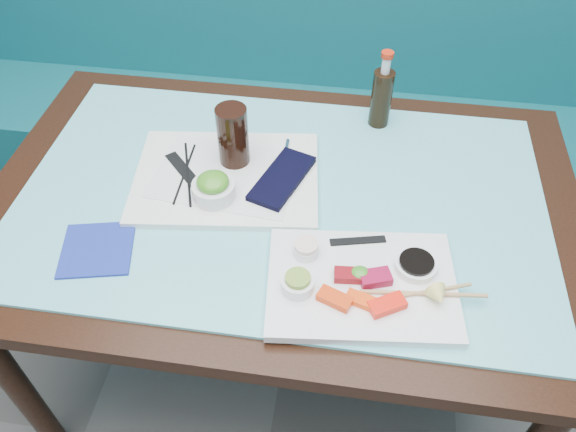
# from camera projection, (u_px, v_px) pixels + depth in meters

# --- Properties ---
(booth_bench) EXTENTS (3.00, 0.56, 1.17)m
(booth_bench) POSITION_uv_depth(u_px,v_px,m) (316.00, 116.00, 2.16)
(booth_bench) COLOR #0F5B62
(booth_bench) RESTS_ON ground
(dining_table) EXTENTS (1.40, 0.90, 0.75)m
(dining_table) POSITION_uv_depth(u_px,v_px,m) (281.00, 222.00, 1.38)
(dining_table) COLOR black
(dining_table) RESTS_ON ground
(glass_top) EXTENTS (1.22, 0.76, 0.01)m
(glass_top) POSITION_uv_depth(u_px,v_px,m) (281.00, 197.00, 1.31)
(glass_top) COLOR #66C5CD
(glass_top) RESTS_ON dining_table
(sashimi_plate) EXTENTS (0.40, 0.31, 0.02)m
(sashimi_plate) POSITION_uv_depth(u_px,v_px,m) (362.00, 284.00, 1.12)
(sashimi_plate) COLOR white
(sashimi_plate) RESTS_ON glass_top
(salmon_left) EXTENTS (0.07, 0.05, 0.02)m
(salmon_left) POSITION_uv_depth(u_px,v_px,m) (335.00, 299.00, 1.08)
(salmon_left) COLOR red
(salmon_left) RESTS_ON sashimi_plate
(salmon_mid) EXTENTS (0.06, 0.04, 0.01)m
(salmon_mid) POSITION_uv_depth(u_px,v_px,m) (361.00, 300.00, 1.08)
(salmon_mid) COLOR #FF430A
(salmon_mid) RESTS_ON sashimi_plate
(salmon_right) EXTENTS (0.08, 0.07, 0.02)m
(salmon_right) POSITION_uv_depth(u_px,v_px,m) (387.00, 305.00, 1.07)
(salmon_right) COLOR #FF1D0A
(salmon_right) RESTS_ON sashimi_plate
(tuna_left) EXTENTS (0.06, 0.04, 0.02)m
(tuna_left) POSITION_uv_depth(u_px,v_px,m) (347.00, 275.00, 1.12)
(tuna_left) COLOR maroon
(tuna_left) RESTS_ON sashimi_plate
(tuna_right) EXTENTS (0.07, 0.06, 0.02)m
(tuna_right) POSITION_uv_depth(u_px,v_px,m) (375.00, 278.00, 1.11)
(tuna_right) COLOR maroon
(tuna_right) RESTS_ON sashimi_plate
(seaweed_garnish) EXTENTS (0.05, 0.05, 0.02)m
(seaweed_garnish) POSITION_uv_depth(u_px,v_px,m) (360.00, 274.00, 1.12)
(seaweed_garnish) COLOR #368B20
(seaweed_garnish) RESTS_ON sashimi_plate
(ramekin_wasabi) EXTENTS (0.08, 0.08, 0.03)m
(ramekin_wasabi) POSITION_uv_depth(u_px,v_px,m) (298.00, 284.00, 1.10)
(ramekin_wasabi) COLOR white
(ramekin_wasabi) RESTS_ON sashimi_plate
(wasabi_fill) EXTENTS (0.07, 0.07, 0.01)m
(wasabi_fill) POSITION_uv_depth(u_px,v_px,m) (298.00, 278.00, 1.08)
(wasabi_fill) COLOR olive
(wasabi_fill) RESTS_ON ramekin_wasabi
(ramekin_ginger) EXTENTS (0.06, 0.06, 0.02)m
(ramekin_ginger) POSITION_uv_depth(u_px,v_px,m) (306.00, 250.00, 1.16)
(ramekin_ginger) COLOR white
(ramekin_ginger) RESTS_ON sashimi_plate
(ginger_fill) EXTENTS (0.05, 0.05, 0.01)m
(ginger_fill) POSITION_uv_depth(u_px,v_px,m) (306.00, 245.00, 1.15)
(ginger_fill) COLOR beige
(ginger_fill) RESTS_ON ramekin_ginger
(soy_dish) EXTENTS (0.11, 0.11, 0.02)m
(soy_dish) POSITION_uv_depth(u_px,v_px,m) (416.00, 265.00, 1.13)
(soy_dish) COLOR white
(soy_dish) RESTS_ON sashimi_plate
(soy_fill) EXTENTS (0.09, 0.09, 0.01)m
(soy_fill) POSITION_uv_depth(u_px,v_px,m) (417.00, 262.00, 1.13)
(soy_fill) COLOR black
(soy_fill) RESTS_ON soy_dish
(lemon_wedge) EXTENTS (0.05, 0.05, 0.04)m
(lemon_wedge) POSITION_uv_depth(u_px,v_px,m) (439.00, 296.00, 1.07)
(lemon_wedge) COLOR #FFF678
(lemon_wedge) RESTS_ON sashimi_plate
(chopstick_sleeve) EXTENTS (0.12, 0.05, 0.00)m
(chopstick_sleeve) POSITION_uv_depth(u_px,v_px,m) (358.00, 241.00, 1.19)
(chopstick_sleeve) COLOR black
(chopstick_sleeve) RESTS_ON sashimi_plate
(wooden_chopstick_a) EXTENTS (0.21, 0.08, 0.01)m
(wooden_chopstick_a) POSITION_uv_depth(u_px,v_px,m) (418.00, 293.00, 1.09)
(wooden_chopstick_a) COLOR tan
(wooden_chopstick_a) RESTS_ON sashimi_plate
(wooden_chopstick_b) EXTENTS (0.25, 0.03, 0.01)m
(wooden_chopstick_b) POSITION_uv_depth(u_px,v_px,m) (423.00, 294.00, 1.09)
(wooden_chopstick_b) COLOR tan
(wooden_chopstick_b) RESTS_ON sashimi_plate
(serving_tray) EXTENTS (0.47, 0.38, 0.02)m
(serving_tray) POSITION_uv_depth(u_px,v_px,m) (226.00, 178.00, 1.34)
(serving_tray) COLOR white
(serving_tray) RESTS_ON glass_top
(paper_placemat) EXTENTS (0.35, 0.26, 0.00)m
(paper_placemat) POSITION_uv_depth(u_px,v_px,m) (226.00, 175.00, 1.34)
(paper_placemat) COLOR silver
(paper_placemat) RESTS_ON serving_tray
(seaweed_bowl) EXTENTS (0.13, 0.13, 0.04)m
(seaweed_bowl) POSITION_uv_depth(u_px,v_px,m) (214.00, 190.00, 1.27)
(seaweed_bowl) COLOR silver
(seaweed_bowl) RESTS_ON serving_tray
(seaweed_salad) EXTENTS (0.09, 0.09, 0.04)m
(seaweed_salad) POSITION_uv_depth(u_px,v_px,m) (213.00, 182.00, 1.25)
(seaweed_salad) COLOR #42891F
(seaweed_salad) RESTS_ON seaweed_bowl
(cola_glass) EXTENTS (0.10, 0.10, 0.15)m
(cola_glass) POSITION_uv_depth(u_px,v_px,m) (233.00, 136.00, 1.32)
(cola_glass) COLOR black
(cola_glass) RESTS_ON serving_tray
(navy_pouch) EXTENTS (0.14, 0.21, 0.02)m
(navy_pouch) POSITION_uv_depth(u_px,v_px,m) (282.00, 178.00, 1.32)
(navy_pouch) COLOR black
(navy_pouch) RESTS_ON serving_tray
(fork) EXTENTS (0.01, 0.08, 0.01)m
(fork) POSITION_uv_depth(u_px,v_px,m) (286.00, 151.00, 1.39)
(fork) COLOR silver
(fork) RESTS_ON serving_tray
(black_chopstick_a) EXTENTS (0.01, 0.21, 0.01)m
(black_chopstick_a) POSITION_uv_depth(u_px,v_px,m) (185.00, 173.00, 1.34)
(black_chopstick_a) COLOR black
(black_chopstick_a) RESTS_ON serving_tray
(black_chopstick_b) EXTENTS (0.08, 0.22, 0.01)m
(black_chopstick_b) POSITION_uv_depth(u_px,v_px,m) (188.00, 173.00, 1.34)
(black_chopstick_b) COLOR black
(black_chopstick_b) RESTS_ON serving_tray
(tray_sleeve) EXTENTS (0.14, 0.15, 0.00)m
(tray_sleeve) POSITION_uv_depth(u_px,v_px,m) (186.00, 173.00, 1.34)
(tray_sleeve) COLOR black
(tray_sleeve) RESTS_ON serving_tray
(cola_bottle_body) EXTENTS (0.07, 0.07, 0.15)m
(cola_bottle_body) POSITION_uv_depth(u_px,v_px,m) (381.00, 99.00, 1.45)
(cola_bottle_body) COLOR black
(cola_bottle_body) RESTS_ON glass_top
(cola_bottle_neck) EXTENTS (0.03, 0.03, 0.04)m
(cola_bottle_neck) POSITION_uv_depth(u_px,v_px,m) (386.00, 65.00, 1.38)
(cola_bottle_neck) COLOR silver
(cola_bottle_neck) RESTS_ON cola_bottle_body
(cola_bottle_cap) EXTENTS (0.04, 0.04, 0.01)m
(cola_bottle_cap) POSITION_uv_depth(u_px,v_px,m) (388.00, 55.00, 1.36)
(cola_bottle_cap) COLOR red
(cola_bottle_cap) RESTS_ON cola_bottle_neck
(blue_napkin) EXTENTS (0.18, 0.18, 0.01)m
(blue_napkin) POSITION_uv_depth(u_px,v_px,m) (97.00, 249.00, 1.20)
(blue_napkin) COLOR navy
(blue_napkin) RESTS_ON glass_top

